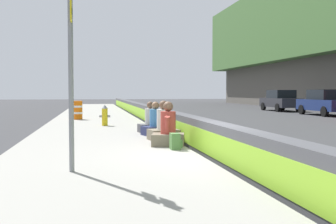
% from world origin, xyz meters
% --- Properties ---
extents(ground_plane, '(160.00, 160.00, 0.00)m').
position_xyz_m(ground_plane, '(0.00, 0.00, 0.00)').
color(ground_plane, '#353538').
rests_on(ground_plane, ground).
extents(sidewalk_strip, '(80.00, 4.40, 0.14)m').
position_xyz_m(sidewalk_strip, '(0.00, 2.65, 0.07)').
color(sidewalk_strip, gray).
rests_on(sidewalk_strip, ground_plane).
extents(jersey_barrier, '(76.00, 0.45, 0.85)m').
position_xyz_m(jersey_barrier, '(0.00, 0.00, 0.42)').
color(jersey_barrier, '#47474C').
rests_on(jersey_barrier, ground_plane).
extents(route_sign_post, '(0.44, 0.09, 3.60)m').
position_xyz_m(route_sign_post, '(-1.29, 3.18, 2.21)').
color(route_sign_post, gray).
rests_on(route_sign_post, sidewalk_strip).
extents(fire_hydrant, '(0.26, 0.46, 0.88)m').
position_xyz_m(fire_hydrant, '(8.65, 2.32, 0.59)').
color(fire_hydrant, gold).
rests_on(fire_hydrant, sidewalk_strip).
extents(seated_person_foreground, '(0.89, 0.98, 1.16)m').
position_xyz_m(seated_person_foreground, '(1.87, 0.86, 0.50)').
color(seated_person_foreground, '#706651').
rests_on(seated_person_foreground, sidewalk_strip).
extents(seated_person_middle, '(0.83, 0.93, 1.16)m').
position_xyz_m(seated_person_middle, '(3.14, 0.77, 0.50)').
color(seated_person_middle, '#706651').
rests_on(seated_person_middle, sidewalk_strip).
extents(seated_person_rear, '(0.85, 0.93, 1.10)m').
position_xyz_m(seated_person_rear, '(4.47, 0.80, 0.48)').
color(seated_person_rear, '#23284C').
rests_on(seated_person_rear, sidewalk_strip).
extents(seated_person_far, '(0.76, 0.86, 1.08)m').
position_xyz_m(seated_person_far, '(5.44, 0.84, 0.48)').
color(seated_person_far, '#424247').
rests_on(seated_person_far, sidewalk_strip).
extents(backpack, '(0.32, 0.28, 0.40)m').
position_xyz_m(backpack, '(1.14, 0.82, 0.33)').
color(backpack, '#4C7A3D').
rests_on(backpack, sidewalk_strip).
extents(construction_barrel, '(0.54, 0.54, 0.95)m').
position_xyz_m(construction_barrel, '(12.91, 3.60, 0.62)').
color(construction_barrel, orange).
rests_on(construction_barrel, sidewalk_strip).
extents(parked_car_fourth, '(4.52, 1.99, 1.71)m').
position_xyz_m(parked_car_fourth, '(16.06, -12.34, 0.86)').
color(parked_car_fourth, navy).
rests_on(parked_car_fourth, ground_plane).
extents(parked_car_midline, '(4.54, 2.02, 1.71)m').
position_xyz_m(parked_car_midline, '(22.50, -12.30, 0.86)').
color(parked_car_midline, '#28282D').
rests_on(parked_car_midline, ground_plane).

